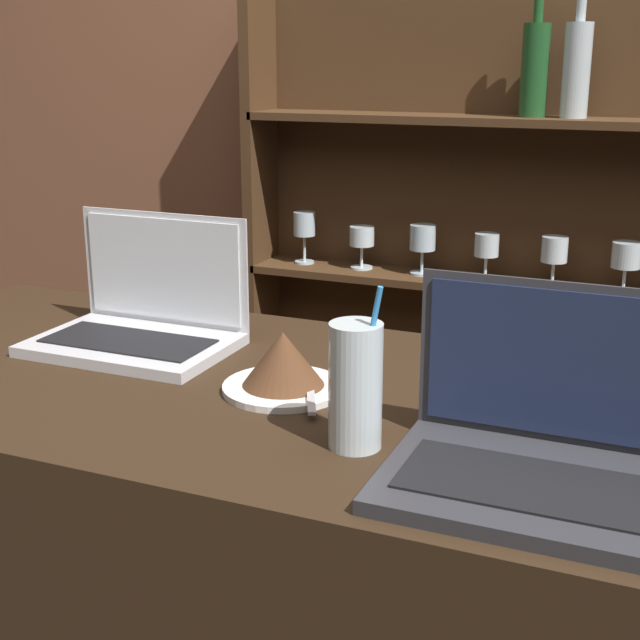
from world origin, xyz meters
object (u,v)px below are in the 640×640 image
at_px(laptop_near, 143,318).
at_px(water_glass, 356,386).
at_px(laptop_far, 538,444).
at_px(cake_plate, 283,365).

distance_m(laptop_near, water_glass, 0.53).
xyz_separation_m(laptop_far, cake_plate, (-0.39, 0.14, -0.00)).
relative_size(laptop_far, cake_plate, 1.81).
xyz_separation_m(cake_plate, water_glass, (0.16, -0.14, 0.04)).
bearing_deg(water_glass, laptop_near, 152.69).
relative_size(cake_plate, water_glass, 0.87).
height_order(laptop_near, laptop_far, laptop_far).
bearing_deg(water_glass, cake_plate, 140.02).
height_order(cake_plate, water_glass, water_glass).
distance_m(laptop_far, water_glass, 0.23).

